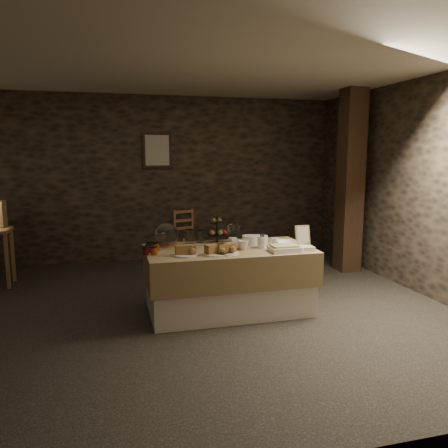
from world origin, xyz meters
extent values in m
cube|color=black|center=(0.00, 0.00, 0.00)|extent=(5.50, 5.00, 0.01)
cube|color=black|center=(0.00, 2.50, 1.30)|extent=(5.50, 0.02, 2.60)
cube|color=black|center=(0.00, -2.50, 1.30)|extent=(5.50, 0.02, 2.60)
cube|color=black|center=(2.75, 0.00, 1.30)|extent=(0.02, 5.00, 2.60)
cube|color=beige|center=(0.00, 0.00, 2.60)|extent=(5.50, 5.00, 0.01)
cube|color=silver|center=(0.32, -0.10, 0.33)|extent=(1.70, 0.87, 0.66)
cube|color=olive|center=(0.32, -0.10, 0.52)|extent=(1.76, 0.94, 0.36)
cube|color=#98663A|center=(-2.18, 1.36, 0.35)|extent=(0.04, 0.04, 0.71)
cube|color=#98663A|center=(-2.18, 1.70, 0.35)|extent=(0.04, 0.04, 0.71)
cube|color=#98663A|center=(0.29, 2.28, 0.20)|extent=(0.47, 0.46, 0.04)
cube|color=#98663A|center=(0.29, 2.43, 0.63)|extent=(0.35, 0.14, 0.36)
cube|color=black|center=(2.45, 1.10, 1.30)|extent=(0.30, 0.30, 2.60)
cube|color=black|center=(-0.15, 2.47, 1.75)|extent=(0.45, 0.03, 0.55)
cube|color=#BBB1A0|center=(-0.15, 2.45, 1.75)|extent=(0.37, 0.01, 0.47)
cylinder|color=white|center=(0.61, 0.02, 0.75)|extent=(0.19, 0.19, 0.10)
cylinder|color=white|center=(0.72, 0.07, 0.74)|extent=(0.20, 0.20, 0.08)
cylinder|color=white|center=(0.67, -0.18, 0.76)|extent=(0.10, 0.10, 0.12)
imported|color=white|center=(0.39, -0.14, 0.75)|extent=(0.14, 0.14, 0.09)
imported|color=white|center=(0.45, -0.21, 0.75)|extent=(0.10, 0.10, 0.10)
cylinder|color=white|center=(0.39, -0.02, 0.75)|extent=(0.09, 0.09, 0.09)
cylinder|color=white|center=(0.83, -0.14, 0.74)|extent=(0.08, 0.08, 0.09)
imported|color=white|center=(0.96, -0.15, 0.73)|extent=(0.26, 0.26, 0.06)
cylinder|color=#98663A|center=(-0.31, 0.19, 0.70)|extent=(0.26, 0.26, 0.01)
cylinder|color=#533623|center=(-0.31, 0.19, 0.74)|extent=(0.22, 0.22, 0.07)
sphere|color=white|center=(-0.31, 0.19, 0.82)|extent=(0.26, 0.26, 0.26)
cylinder|color=black|center=(0.27, 0.23, 0.85)|extent=(0.02, 0.02, 0.31)
cylinder|color=black|center=(0.27, 0.23, 0.78)|extent=(0.22, 0.22, 0.01)
cylinder|color=black|center=(0.27, 0.23, 0.92)|extent=(0.16, 0.16, 0.01)
sphere|color=#51722F|center=(0.33, 0.25, 0.82)|extent=(0.06, 0.06, 0.06)
sphere|color=maroon|center=(0.23, 0.26, 0.82)|extent=(0.06, 0.06, 0.06)
sphere|color=#51722F|center=(0.29, 0.17, 0.82)|extent=(0.06, 0.06, 0.06)
sphere|color=brown|center=(0.21, 0.20, 0.82)|extent=(0.06, 0.06, 0.06)
sphere|color=maroon|center=(0.35, 0.19, 0.82)|extent=(0.06, 0.06, 0.06)
cylinder|color=white|center=(-0.18, -0.32, 0.71)|extent=(0.26, 0.26, 0.01)
cube|color=brown|center=(-0.18, -0.32, 0.76)|extent=(0.20, 0.09, 0.09)
cylinder|color=white|center=(0.11, -0.35, 0.71)|extent=(0.26, 0.26, 0.01)
cube|color=brown|center=(0.11, -0.35, 0.76)|extent=(0.22, 0.15, 0.09)
cylinder|color=white|center=(0.22, -0.35, 0.71)|extent=(0.26, 0.26, 0.01)
cube|color=brown|center=(0.22, -0.35, 0.76)|extent=(0.22, 0.15, 0.09)
cylinder|color=#571118|center=(-0.52, -0.09, 0.74)|extent=(0.06, 0.06, 0.07)
cylinder|color=#A53B10|center=(-0.48, -0.22, 0.74)|extent=(0.06, 0.06, 0.07)
cylinder|color=#571118|center=(-0.56, -0.19, 0.74)|extent=(0.06, 0.06, 0.07)
cylinder|color=#A53B10|center=(-0.44, -0.02, 0.74)|extent=(0.06, 0.06, 0.07)
cylinder|color=#571118|center=(-0.50, 0.04, 0.74)|extent=(0.06, 0.06, 0.07)
cube|color=white|center=(0.83, -0.40, 0.72)|extent=(0.30, 0.22, 0.05)
cube|color=#C8C66C|center=(0.83, -0.40, 0.76)|extent=(0.26, 0.18, 0.02)
cube|color=white|center=(1.08, -0.42, 0.72)|extent=(0.14, 0.14, 0.04)
cube|color=#98663A|center=(1.21, -0.03, 0.79)|extent=(0.17, 0.07, 0.22)
cylinder|color=white|center=(-0.04, 0.25, 0.78)|extent=(0.10, 0.10, 0.16)
cylinder|color=white|center=(0.09, 0.29, 0.77)|extent=(0.09, 0.09, 0.14)
camera|label=1|loc=(-0.88, -4.51, 1.69)|focal=35.00mm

